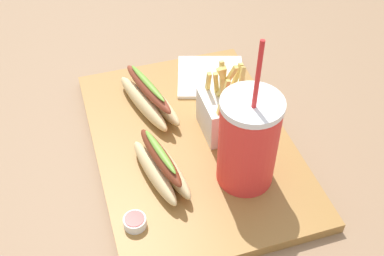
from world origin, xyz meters
The scene contains 9 objects.
ground_plane centered at (0.00, 0.00, -0.01)m, with size 2.40×2.40×0.02m, color #8C6B4C.
food_tray centered at (0.00, 0.00, 0.01)m, with size 0.48×0.34×0.02m, color olive.
soda_cup centered at (0.10, 0.06, 0.10)m, with size 0.09×0.09×0.27m.
fries_basket centered at (-0.01, 0.07, 0.06)m, with size 0.08×0.09×0.15m.
hot_dog_1 centered at (0.07, -0.07, 0.05)m, with size 0.16×0.08×0.07m.
hot_dog_2 centered at (-0.11, -0.05, 0.05)m, with size 0.18×0.10×0.06m.
ketchup_cup_1 centered at (-0.09, 0.06, 0.03)m, with size 0.04×0.04×0.02m.
ketchup_cup_2 centered at (0.15, -0.13, 0.03)m, with size 0.03×0.03×0.02m.
napkin_stack centered at (-0.16, 0.09, 0.02)m, with size 0.13×0.13×0.01m, color white.
Camera 1 is at (0.57, -0.18, 0.63)m, focal length 45.17 mm.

